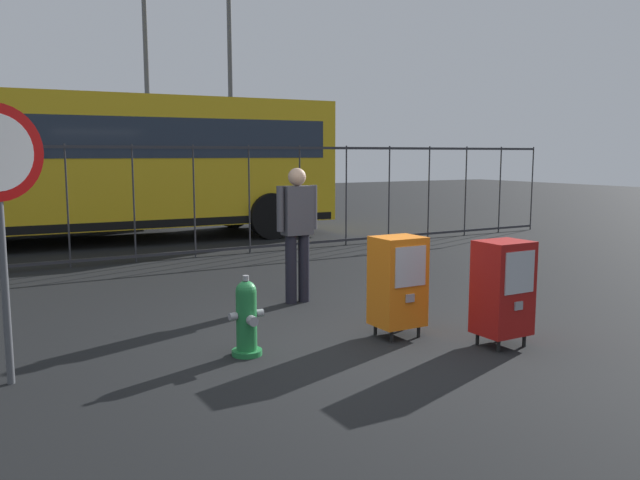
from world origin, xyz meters
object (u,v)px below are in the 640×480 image
Objects in this scene: newspaper_box_primary at (398,281)px; bus_near at (82,160)px; pedestrian at (297,227)px; street_light_far_left at (230,81)px; fire_hydrant at (247,318)px; street_light_near_left at (146,51)px; newspaper_box_secondary at (503,288)px.

bus_near is at bearing 99.55° from newspaper_box_primary.
street_light_far_left is at bearing 71.91° from pedestrian.
street_light_far_left is at bearing 43.12° from bus_near.
fire_hydrant is 14.40m from street_light_far_left.
street_light_near_left reaches higher than bus_near.
bus_near is (-1.31, 7.03, 0.76)m from pedestrian.
fire_hydrant is 8.79m from bus_near.
newspaper_box_primary is 0.13× the size of street_light_near_left.
street_light_far_left reaches higher than fire_hydrant.
newspaper_box_secondary is 0.61× the size of pedestrian.
newspaper_box_secondary is at bearing -101.52° from street_light_far_left.
street_light_near_left is at bearing 78.63° from fire_hydrant.
street_light_far_left reaches higher than bus_near.
pedestrian is at bearing -76.86° from bus_near.
bus_near is 5.79m from street_light_near_left.
fire_hydrant is at bearing 173.32° from newspaper_box_primary.
street_light_near_left reaches higher than pedestrian.
fire_hydrant is 2.24m from pedestrian.
newspaper_box_secondary is 14.60m from street_light_far_left.
newspaper_box_secondary is 0.15× the size of street_light_far_left.
fire_hydrant is at bearing 157.42° from newspaper_box_secondary.
street_light_far_left reaches higher than newspaper_box_primary.
street_light_near_left is (0.36, 13.92, 4.08)m from newspaper_box_secondary.
newspaper_box_secondary is at bearing -22.58° from fire_hydrant.
newspaper_box_primary is at bearing -94.53° from street_light_near_left.
street_light_near_left reaches higher than fire_hydrant.
street_light_near_left reaches higher than street_light_far_left.
newspaper_box_secondary is at bearing -47.73° from newspaper_box_primary.
pedestrian reaches higher than newspaper_box_secondary.
newspaper_box_primary is 9.06m from bus_near.
street_light_near_left is (2.61, 12.98, 4.30)m from fire_hydrant.
bus_near reaches higher than pedestrian.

